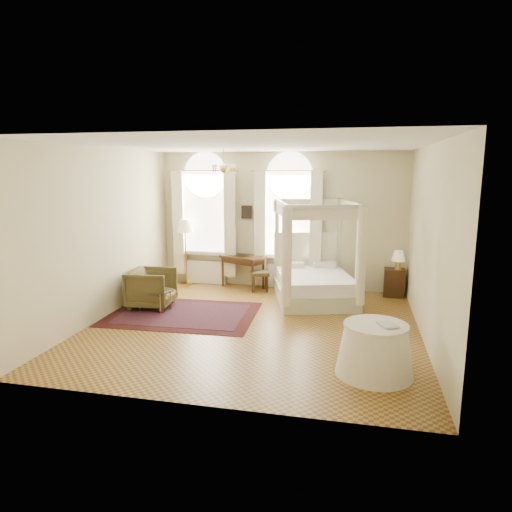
{
  "coord_description": "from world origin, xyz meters",
  "views": [
    {
      "loc": [
        1.82,
        -7.93,
        2.88
      ],
      "look_at": [
        -0.04,
        0.4,
        1.26
      ],
      "focal_mm": 32.0,
      "sensor_mm": 36.0,
      "label": 1
    }
  ],
  "objects_px": {
    "nightstand": "(394,283)",
    "coffee_table": "(155,293)",
    "canopy_bed": "(315,279)",
    "side_table": "(375,350)",
    "armchair": "(152,288)",
    "floor_lamp": "(185,229)",
    "writing_desk": "(243,260)",
    "stool": "(260,275)"
  },
  "relations": [
    {
      "from": "armchair",
      "to": "coffee_table",
      "type": "bearing_deg",
      "value": -147.23
    },
    {
      "from": "writing_desk",
      "to": "side_table",
      "type": "height_order",
      "value": "writing_desk"
    },
    {
      "from": "writing_desk",
      "to": "floor_lamp",
      "type": "distance_m",
      "value": 1.65
    },
    {
      "from": "floor_lamp",
      "to": "side_table",
      "type": "height_order",
      "value": "floor_lamp"
    },
    {
      "from": "canopy_bed",
      "to": "armchair",
      "type": "xyz_separation_m",
      "value": [
        -3.32,
        -1.19,
        -0.09
      ]
    },
    {
      "from": "writing_desk",
      "to": "side_table",
      "type": "relative_size",
      "value": 1.1
    },
    {
      "from": "coffee_table",
      "to": "floor_lamp",
      "type": "bearing_deg",
      "value": 94.5
    },
    {
      "from": "canopy_bed",
      "to": "side_table",
      "type": "xyz_separation_m",
      "value": [
        1.19,
        -3.52,
        -0.13
      ]
    },
    {
      "from": "stool",
      "to": "floor_lamp",
      "type": "bearing_deg",
      "value": 173.47
    },
    {
      "from": "nightstand",
      "to": "writing_desk",
      "type": "xyz_separation_m",
      "value": [
        -3.59,
        0.0,
        0.37
      ]
    },
    {
      "from": "nightstand",
      "to": "stool",
      "type": "relative_size",
      "value": 1.23
    },
    {
      "from": "nightstand",
      "to": "side_table",
      "type": "bearing_deg",
      "value": -97.45
    },
    {
      "from": "stool",
      "to": "floor_lamp",
      "type": "distance_m",
      "value": 2.22
    },
    {
      "from": "side_table",
      "to": "stool",
      "type": "bearing_deg",
      "value": 121.84
    },
    {
      "from": "writing_desk",
      "to": "floor_lamp",
      "type": "relative_size",
      "value": 0.73
    },
    {
      "from": "nightstand",
      "to": "writing_desk",
      "type": "distance_m",
      "value": 3.61
    },
    {
      "from": "floor_lamp",
      "to": "stool",
      "type": "bearing_deg",
      "value": -6.53
    },
    {
      "from": "nightstand",
      "to": "coffee_table",
      "type": "xyz_separation_m",
      "value": [
        -4.89,
        -2.24,
        0.06
      ]
    },
    {
      "from": "canopy_bed",
      "to": "floor_lamp",
      "type": "height_order",
      "value": "canopy_bed"
    },
    {
      "from": "writing_desk",
      "to": "side_table",
      "type": "distance_m",
      "value": 5.28
    },
    {
      "from": "canopy_bed",
      "to": "side_table",
      "type": "height_order",
      "value": "canopy_bed"
    },
    {
      "from": "armchair",
      "to": "coffee_table",
      "type": "xyz_separation_m",
      "value": [
        0.19,
        -0.24,
        -0.03
      ]
    },
    {
      "from": "nightstand",
      "to": "armchair",
      "type": "xyz_separation_m",
      "value": [
        -5.08,
        -1.99,
        0.09
      ]
    },
    {
      "from": "stool",
      "to": "writing_desk",
      "type": "bearing_deg",
      "value": 155.02
    },
    {
      "from": "coffee_table",
      "to": "side_table",
      "type": "distance_m",
      "value": 4.8
    },
    {
      "from": "armchair",
      "to": "floor_lamp",
      "type": "xyz_separation_m",
      "value": [
        0.01,
        1.99,
        1.01
      ]
    },
    {
      "from": "armchair",
      "to": "writing_desk",
      "type": "bearing_deg",
      "value": -41.54
    },
    {
      "from": "nightstand",
      "to": "coffee_table",
      "type": "relative_size",
      "value": 0.92
    },
    {
      "from": "stool",
      "to": "side_table",
      "type": "distance_m",
      "value": 4.82
    },
    {
      "from": "coffee_table",
      "to": "side_table",
      "type": "relative_size",
      "value": 0.63
    },
    {
      "from": "side_table",
      "to": "coffee_table",
      "type": "bearing_deg",
      "value": 154.29
    },
    {
      "from": "nightstand",
      "to": "floor_lamp",
      "type": "distance_m",
      "value": 5.18
    },
    {
      "from": "nightstand",
      "to": "coffee_table",
      "type": "distance_m",
      "value": 5.38
    },
    {
      "from": "canopy_bed",
      "to": "armchair",
      "type": "height_order",
      "value": "canopy_bed"
    },
    {
      "from": "nightstand",
      "to": "coffee_table",
      "type": "bearing_deg",
      "value": -155.42
    },
    {
      "from": "stool",
      "to": "nightstand",
      "type": "bearing_deg",
      "value": 4.12
    },
    {
      "from": "side_table",
      "to": "armchair",
      "type": "bearing_deg",
      "value": 152.75
    },
    {
      "from": "stool",
      "to": "armchair",
      "type": "height_order",
      "value": "armchair"
    },
    {
      "from": "nightstand",
      "to": "armchair",
      "type": "height_order",
      "value": "armchair"
    },
    {
      "from": "floor_lamp",
      "to": "canopy_bed",
      "type": "bearing_deg",
      "value": -13.61
    },
    {
      "from": "nightstand",
      "to": "coffee_table",
      "type": "height_order",
      "value": "nightstand"
    },
    {
      "from": "floor_lamp",
      "to": "writing_desk",
      "type": "bearing_deg",
      "value": 0.0
    }
  ]
}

